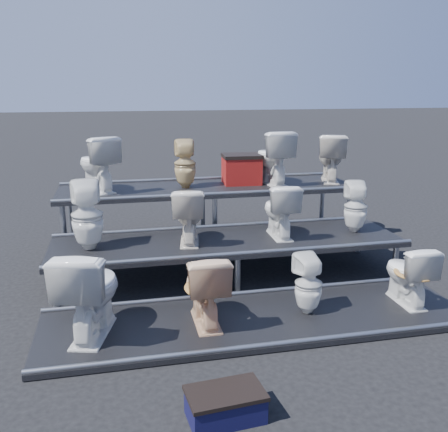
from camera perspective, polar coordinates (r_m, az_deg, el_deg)
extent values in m
plane|color=black|center=(6.21, 0.47, -6.75)|extent=(80.00, 80.00, 0.00)
cube|color=black|center=(5.04, 3.82, -11.73)|extent=(4.20, 1.20, 0.06)
cube|color=black|center=(6.12, 0.47, -4.75)|extent=(4.20, 1.20, 0.46)
cube|color=black|center=(7.28, -1.79, 0.08)|extent=(4.20, 1.20, 0.86)
imported|color=white|center=(4.69, -15.08, -8.28)|extent=(0.67, 0.92, 0.84)
imported|color=#DDAF87|center=(4.77, -2.19, -8.19)|extent=(0.40, 0.70, 0.71)
imported|color=white|center=(5.07, 9.62, -7.67)|extent=(0.30, 0.30, 0.60)
imported|color=white|center=(5.54, 20.26, -6.18)|extent=(0.37, 0.64, 0.64)
imported|color=white|center=(5.81, -15.36, 0.06)|extent=(0.38, 0.39, 0.79)
imported|color=silver|center=(5.87, -4.08, 0.11)|extent=(0.47, 0.71, 0.67)
imported|color=white|center=(6.13, 6.37, 0.68)|extent=(0.40, 0.67, 0.67)
imported|color=white|center=(6.52, 14.81, 1.03)|extent=(0.36, 0.36, 0.64)
imported|color=white|center=(7.01, -14.29, 5.81)|extent=(0.69, 0.85, 0.76)
imported|color=#CFB57C|center=(7.08, -4.47, 5.97)|extent=(0.33, 0.33, 0.68)
imported|color=white|center=(7.35, 5.59, 6.70)|extent=(0.49, 0.80, 0.78)
imported|color=silver|center=(7.68, 12.09, 6.54)|extent=(0.60, 0.79, 0.72)
cube|color=maroon|center=(7.37, 2.02, 5.20)|extent=(0.56, 0.46, 0.38)
cube|color=black|center=(3.74, 0.15, -20.95)|extent=(0.55, 0.36, 0.19)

